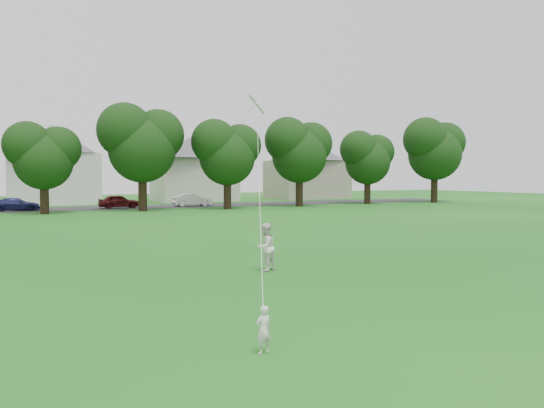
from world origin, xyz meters
name	(u,v)px	position (x,y,z in m)	size (l,w,h in m)	color
ground	(264,317)	(0.00, 0.00, 0.00)	(160.00, 160.00, 0.00)	#135615
street	(63,209)	(0.00, 42.00, 0.01)	(90.00, 7.00, 0.01)	#2D2D30
toddler	(263,330)	(-1.03, -2.08, 0.41)	(0.30, 0.20, 0.83)	silver
older_boy	(265,247)	(2.47, 4.94, 0.76)	(0.74, 0.58, 1.53)	white
kite	(259,171)	(1.34, 3.05, 3.15)	(2.81, 5.65, 12.41)	white
tree_row	(91,140)	(1.71, 35.86, 5.99)	(83.21, 8.60, 9.92)	black
house_row	(66,159)	(1.34, 52.00, 4.86)	(77.26, 13.90, 10.03)	beige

